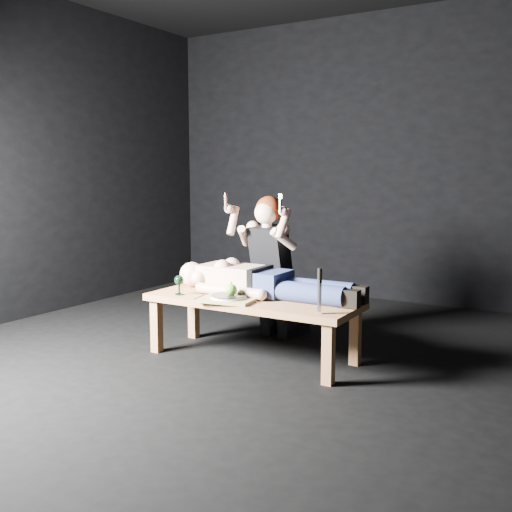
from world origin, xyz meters
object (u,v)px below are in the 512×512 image
at_px(table, 252,328).
at_px(kneeling_woman, 275,265).
at_px(lying_man, 266,279).
at_px(goblet, 179,285).
at_px(serving_tray, 228,299).
at_px(carving_knife, 320,291).

xyz_separation_m(table, kneeling_woman, (-0.14, 0.58, 0.38)).
height_order(lying_man, goblet, lying_man).
height_order(table, kneeling_woman, kneeling_woman).
bearing_deg(serving_tray, kneeling_woman, 93.77).
height_order(lying_man, carving_knife, carving_knife).
bearing_deg(kneeling_woman, table, -70.91).
distance_m(serving_tray, carving_knife, 0.73).
bearing_deg(carving_knife, table, 161.39).
bearing_deg(lying_man, serving_tray, -113.98).
bearing_deg(kneeling_woman, goblet, -110.88).
relative_size(table, serving_tray, 4.18).
relative_size(serving_tray, carving_knife, 1.26).
distance_m(kneeling_woman, goblet, 0.86).
distance_m(lying_man, carving_knife, 0.67).
height_order(table, goblet, goblet).
bearing_deg(goblet, serving_tray, 0.62).
distance_m(table, goblet, 0.63).
xyz_separation_m(table, goblet, (-0.52, -0.19, 0.30)).
bearing_deg(lying_man, carving_knife, -29.82).
bearing_deg(table, kneeling_woman, 102.80).
bearing_deg(serving_tray, table, 64.24).
xyz_separation_m(table, lying_man, (0.04, 0.12, 0.35)).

